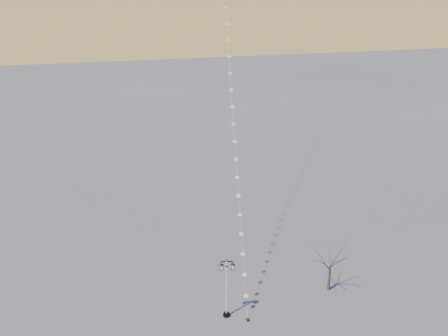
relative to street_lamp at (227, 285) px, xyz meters
name	(u,v)px	position (x,y,z in m)	size (l,w,h in m)	color
ground	(246,318)	(1.23, -0.72, -2.66)	(300.00, 300.00, 0.00)	#5C5D5D
street_lamp	(227,285)	(0.00, 0.00, 0.00)	(1.20, 0.60, 4.80)	black
bare_tree	(331,259)	(8.87, 0.66, 0.17)	(2.46, 2.46, 4.08)	#48382F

